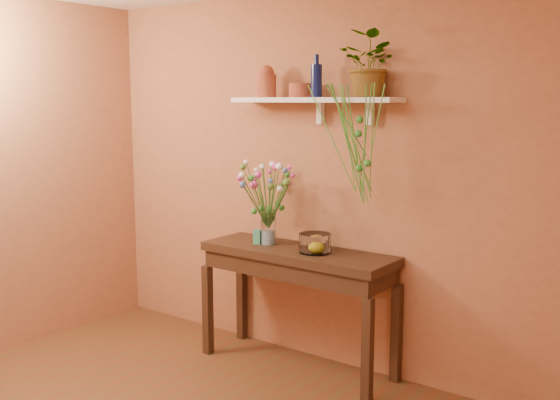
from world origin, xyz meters
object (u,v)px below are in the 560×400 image
spider_plant (371,64)px  bouquet (268,184)px  blue_bottle (316,80)px  glass_bowl (315,244)px  terracotta_jug (267,82)px  glass_vase (268,231)px  sideboard (297,267)px

spider_plant → bouquet: spider_plant is taller
blue_bottle → glass_bowl: bearing=-56.8°
terracotta_jug → blue_bottle: bearing=0.7°
terracotta_jug → glass_vase: bearing=-48.3°
sideboard → glass_bowl: bearing=-4.6°
sideboard → blue_bottle: (0.08, 0.11, 1.31)m
sideboard → spider_plant: size_ratio=3.40×
blue_bottle → bouquet: blue_bottle is taller
blue_bottle → glass_vase: (-0.35, -0.10, -1.09)m
glass_vase → bouquet: 0.35m
sideboard → bouquet: bouquet is taller
terracotta_jug → sideboard: bearing=-16.2°
terracotta_jug → blue_bottle: blue_bottle is taller
bouquet → blue_bottle: bearing=19.8°
sideboard → blue_bottle: blue_bottle is taller
blue_bottle → spider_plant: (0.42, 0.01, 0.09)m
terracotta_jug → blue_bottle: 0.43m
terracotta_jug → glass_vase: 1.09m
sideboard → terracotta_jug: 1.35m
bouquet → glass_vase: bearing=127.3°
bouquet → terracotta_jug: bearing=130.9°
glass_bowl → terracotta_jug: bearing=167.3°
blue_bottle → terracotta_jug: bearing=-179.3°
sideboard → glass_vase: size_ratio=6.39×
terracotta_jug → glass_bowl: bearing=-12.7°
terracotta_jug → spider_plant: 0.85m
terracotta_jug → bouquet: 0.75m
spider_plant → glass_vase: 1.41m
blue_bottle → glass_vase: bearing=-164.2°
bouquet → glass_bowl: 0.56m
glass_vase → glass_bowl: 0.43m
sideboard → blue_bottle: 1.32m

